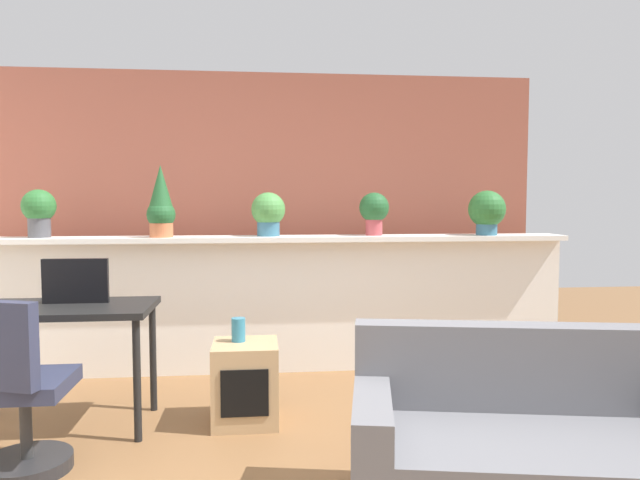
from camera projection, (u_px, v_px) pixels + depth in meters
name	position (u px, v px, depth m)	size (l,w,h in m)	color
divider_wall	(273.00, 306.00, 4.71)	(4.75, 0.16, 1.05)	white
plant_shelf	(273.00, 239.00, 4.63)	(4.75, 0.34, 0.04)	white
brick_wall_behind	(271.00, 214.00, 5.25)	(4.75, 0.10, 2.50)	#9E5442
potted_plant_0	(39.00, 210.00, 4.46)	(0.25, 0.25, 0.37)	#4C4C51
potted_plant_1	(161.00, 204.00, 4.48)	(0.22, 0.22, 0.56)	#C66B42
potted_plant_2	(268.00, 212.00, 4.64)	(0.27, 0.27, 0.35)	#386B84
potted_plant_3	(374.00, 210.00, 4.74)	(0.24, 0.24, 0.35)	#B7474C
potted_plant_4	(487.00, 211.00, 4.76)	(0.30, 0.30, 0.36)	#386B84
desk	(59.00, 320.00, 3.50)	(1.10, 0.60, 0.75)	black
tv_monitor	(76.00, 281.00, 3.57)	(0.39, 0.04, 0.27)	black
office_chair	(17.00, 400.00, 2.90)	(0.50, 0.50, 0.91)	#262628
side_cube_shelf	(245.00, 383.00, 3.61)	(0.40, 0.41, 0.50)	tan
vase_on_shelf	(238.00, 330.00, 3.64)	(0.09, 0.09, 0.15)	teal
couch	(535.00, 455.00, 2.51)	(1.67, 1.04, 0.80)	slate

